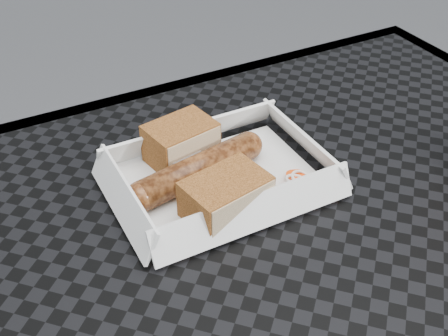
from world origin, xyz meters
name	(u,v)px	position (x,y,z in m)	size (l,w,h in m)	color
patio_table	(353,283)	(0.00, 0.00, 0.67)	(0.80, 0.80, 0.74)	black
food_tray	(220,182)	(-0.09, 0.15, 0.75)	(0.22, 0.15, 0.00)	white
bratwurst	(198,170)	(-0.12, 0.16, 0.77)	(0.19, 0.06, 0.03)	brown
bread_near	(181,142)	(-0.11, 0.21, 0.77)	(0.08, 0.06, 0.05)	brown
bread_far	(226,196)	(-0.11, 0.10, 0.77)	(0.09, 0.06, 0.05)	brown
veg_garnish	(297,186)	(-0.02, 0.10, 0.75)	(0.03, 0.03, 0.00)	#FA480A
napkin	(161,163)	(-0.14, 0.22, 0.75)	(0.12, 0.12, 0.00)	white
condiment_cup_sauce	(213,178)	(-0.10, 0.14, 0.76)	(0.05, 0.05, 0.03)	maroon
condiment_cup_empty	(181,161)	(-0.12, 0.19, 0.76)	(0.05, 0.05, 0.03)	silver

